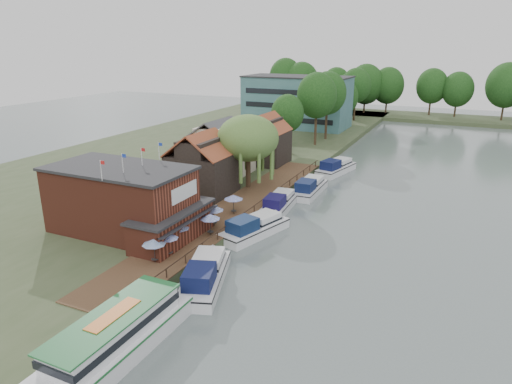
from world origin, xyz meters
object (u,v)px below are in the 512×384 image
at_px(hotel_block, 297,101).
at_px(pub, 136,202).
at_px(cruiser_0, 205,272).
at_px(umbrella_1, 169,245).
at_px(cottage_c, 266,139).
at_px(cruiser_4, 336,166).
at_px(cruiser_3, 310,186).
at_px(umbrella_3, 210,224).
at_px(cottage_b, 219,147).
at_px(cruiser_1, 255,225).
at_px(umbrella_2, 179,234).
at_px(swan, 146,311).
at_px(umbrella_4, 214,216).
at_px(umbrella_0, 154,251).
at_px(umbrella_5, 234,204).
at_px(cottage_a, 202,163).
at_px(tour_boat, 108,340).
at_px(cruiser_2, 279,201).
at_px(willow, 248,152).

bearing_deg(hotel_block, pub, -83.57).
bearing_deg(cruiser_0, pub, 137.08).
bearing_deg(hotel_block, umbrella_1, -79.05).
distance_m(cottage_c, cruiser_4, 12.72).
bearing_deg(cruiser_3, umbrella_3, -102.02).
relative_size(cottage_b, cruiser_1, 0.92).
xyz_separation_m(umbrella_2, umbrella_3, (1.49, 3.63, 0.00)).
height_order(cruiser_3, swan, cruiser_3).
bearing_deg(cruiser_4, umbrella_4, -87.72).
xyz_separation_m(cottage_b, umbrella_1, (10.38, -28.32, -2.96)).
bearing_deg(cottage_b, swan, -69.44).
xyz_separation_m(umbrella_0, cruiser_0, (5.38, 0.03, -0.96)).
bearing_deg(pub, umbrella_5, 55.18).
relative_size(pub, umbrella_0, 8.42).
bearing_deg(cruiser_3, cruiser_1, -93.75).
relative_size(cottage_a, umbrella_0, 3.62).
bearing_deg(cottage_a, umbrella_1, -68.05).
distance_m(cottage_a, tour_boat, 33.89).
distance_m(cruiser_2, tour_boat, 32.39).
bearing_deg(cruiser_3, umbrella_5, -109.72).
bearing_deg(hotel_block, umbrella_0, -79.57).
relative_size(umbrella_5, tour_boat, 0.16).
bearing_deg(cruiser_1, cruiser_4, 104.09).
bearing_deg(umbrella_2, umbrella_1, -78.94).
xyz_separation_m(umbrella_0, umbrella_4, (0.42, 10.26, 0.00)).
xyz_separation_m(umbrella_4, cruiser_4, (5.43, 31.13, -1.01)).
height_order(hotel_block, umbrella_3, hotel_block).
bearing_deg(cottage_b, umbrella_4, -62.21).
bearing_deg(umbrella_4, cottage_c, 102.58).
xyz_separation_m(cottage_c, cruiser_2, (10.00, -18.18, -4.04)).
distance_m(umbrella_2, cruiser_2, 17.20).
relative_size(cottage_a, umbrella_3, 3.62).
relative_size(pub, umbrella_5, 8.42).
distance_m(umbrella_3, cruiser_2, 13.34).
distance_m(willow, tour_boat, 37.57).
bearing_deg(cruiser_3, cruiser_4, 87.10).
relative_size(cruiser_2, cruiser_3, 0.98).
relative_size(umbrella_4, tour_boat, 0.16).
relative_size(hotel_block, cottage_b, 2.65).
distance_m(pub, cruiser_4, 38.39).
bearing_deg(umbrella_0, cruiser_3, 79.29).
bearing_deg(cruiser_3, pub, -116.76).
relative_size(umbrella_4, swan, 5.40).
relative_size(hotel_block, swan, 57.73).
distance_m(umbrella_4, cruiser_2, 11.23).
height_order(umbrella_0, umbrella_2, same).
distance_m(pub, hotel_block, 71.49).
distance_m(hotel_block, umbrella_2, 73.34).
bearing_deg(pub, tour_boat, -56.87).
bearing_deg(umbrella_1, cruiser_1, 67.33).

